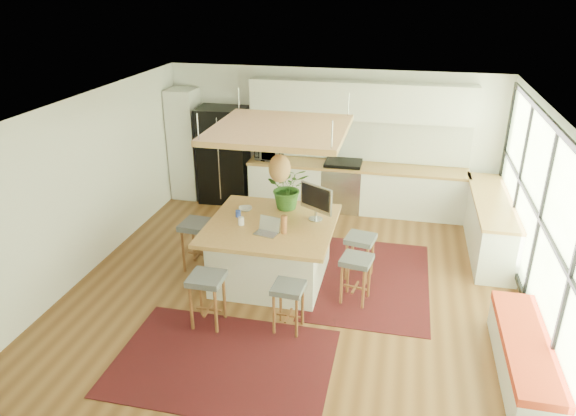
% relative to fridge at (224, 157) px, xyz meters
% --- Properties ---
extents(floor, '(7.00, 7.00, 0.00)m').
position_rel_fridge_xyz_m(floor, '(2.12, -3.16, -0.93)').
color(floor, brown).
rests_on(floor, ground).
extents(ceiling, '(7.00, 7.00, 0.00)m').
position_rel_fridge_xyz_m(ceiling, '(2.12, -3.16, 1.78)').
color(ceiling, white).
rests_on(ceiling, ground).
extents(wall_back, '(6.50, 0.00, 6.50)m').
position_rel_fridge_xyz_m(wall_back, '(2.12, 0.34, 0.42)').
color(wall_back, white).
rests_on(wall_back, ground).
extents(wall_front, '(6.50, 0.00, 6.50)m').
position_rel_fridge_xyz_m(wall_front, '(2.12, -6.66, 0.42)').
color(wall_front, white).
rests_on(wall_front, ground).
extents(wall_left, '(0.00, 7.00, 7.00)m').
position_rel_fridge_xyz_m(wall_left, '(-1.13, -3.16, 0.42)').
color(wall_left, white).
rests_on(wall_left, ground).
extents(wall_right, '(0.00, 7.00, 7.00)m').
position_rel_fridge_xyz_m(wall_right, '(5.37, -3.16, 0.42)').
color(wall_right, white).
rests_on(wall_right, ground).
extents(window_wall, '(0.10, 6.20, 2.60)m').
position_rel_fridge_xyz_m(window_wall, '(5.34, -3.16, 0.47)').
color(window_wall, black).
rests_on(window_wall, wall_right).
extents(pantry, '(0.55, 0.60, 2.25)m').
position_rel_fridge_xyz_m(pantry, '(-0.83, 0.02, 0.20)').
color(pantry, white).
rests_on(pantry, floor).
extents(back_counter_base, '(4.20, 0.60, 0.88)m').
position_rel_fridge_xyz_m(back_counter_base, '(2.67, 0.02, -0.49)').
color(back_counter_base, white).
rests_on(back_counter_base, floor).
extents(back_counter_top, '(4.24, 0.64, 0.05)m').
position_rel_fridge_xyz_m(back_counter_top, '(2.67, 0.02, -0.03)').
color(back_counter_top, '#B07C3E').
rests_on(back_counter_top, back_counter_base).
extents(backsplash, '(4.20, 0.02, 0.80)m').
position_rel_fridge_xyz_m(backsplash, '(2.67, 0.32, 0.43)').
color(backsplash, white).
rests_on(backsplash, wall_back).
extents(upper_cabinets, '(4.20, 0.34, 0.70)m').
position_rel_fridge_xyz_m(upper_cabinets, '(2.67, 0.16, 1.22)').
color(upper_cabinets, white).
rests_on(upper_cabinets, wall_back).
extents(range, '(0.76, 0.62, 1.00)m').
position_rel_fridge_xyz_m(range, '(2.42, 0.02, -0.43)').
color(range, '#A5A5AA').
rests_on(range, floor).
extents(right_counter_base, '(0.60, 2.50, 0.88)m').
position_rel_fridge_xyz_m(right_counter_base, '(5.05, -1.16, -0.49)').
color(right_counter_base, white).
rests_on(right_counter_base, floor).
extents(right_counter_top, '(0.64, 2.54, 0.05)m').
position_rel_fridge_xyz_m(right_counter_top, '(5.05, -1.16, -0.03)').
color(right_counter_top, '#B07C3E').
rests_on(right_counter_top, right_counter_base).
extents(window_bench, '(0.52, 2.00, 0.50)m').
position_rel_fridge_xyz_m(window_bench, '(5.07, -4.36, -0.68)').
color(window_bench, white).
rests_on(window_bench, floor).
extents(ceiling_panel, '(1.86, 1.86, 0.80)m').
position_rel_fridge_xyz_m(ceiling_panel, '(1.82, -2.76, 1.12)').
color(ceiling_panel, '#B07C3E').
rests_on(ceiling_panel, ceiling).
extents(rug_near, '(2.60, 1.80, 0.01)m').
position_rel_fridge_xyz_m(rug_near, '(1.62, -4.91, -0.92)').
color(rug_near, black).
rests_on(rug_near, floor).
extents(rug_right, '(1.80, 2.60, 0.01)m').
position_rel_fridge_xyz_m(rug_right, '(3.18, -2.62, -0.92)').
color(rug_right, black).
rests_on(rug_right, floor).
extents(fridge, '(1.00, 0.81, 1.93)m').
position_rel_fridge_xyz_m(fridge, '(0.00, 0.00, 0.00)').
color(fridge, black).
rests_on(fridge, floor).
extents(island, '(1.85, 1.85, 0.93)m').
position_rel_fridge_xyz_m(island, '(1.72, -2.88, -0.46)').
color(island, '#B07C3E').
rests_on(island, floor).
extents(stool_near_left, '(0.44, 0.44, 0.74)m').
position_rel_fridge_xyz_m(stool_near_left, '(1.19, -4.21, -0.57)').
color(stool_near_left, '#4B4E53').
rests_on(stool_near_left, floor).
extents(stool_near_right, '(0.42, 0.42, 0.67)m').
position_rel_fridge_xyz_m(stool_near_right, '(2.25, -4.09, -0.57)').
color(stool_near_right, '#4B4E53').
rests_on(stool_near_right, floor).
extents(stool_right_front, '(0.48, 0.48, 0.70)m').
position_rel_fridge_xyz_m(stool_right_front, '(3.03, -3.23, -0.57)').
color(stool_right_front, '#4B4E53').
rests_on(stool_right_front, floor).
extents(stool_right_back, '(0.48, 0.48, 0.70)m').
position_rel_fridge_xyz_m(stool_right_back, '(3.02, -2.57, -0.57)').
color(stool_right_back, '#4B4E53').
rests_on(stool_right_back, floor).
extents(stool_left_side, '(0.50, 0.50, 0.80)m').
position_rel_fridge_xyz_m(stool_left_side, '(0.52, -2.83, -0.57)').
color(stool_left_side, '#4B4E53').
rests_on(stool_left_side, floor).
extents(laptop, '(0.39, 0.40, 0.24)m').
position_rel_fridge_xyz_m(laptop, '(1.74, -3.25, 0.12)').
color(laptop, '#A5A5AA').
rests_on(laptop, island).
extents(monitor, '(0.62, 0.50, 0.56)m').
position_rel_fridge_xyz_m(monitor, '(2.34, -2.61, 0.26)').
color(monitor, '#A5A5AA').
rests_on(monitor, island).
extents(microwave, '(0.54, 0.34, 0.34)m').
position_rel_fridge_xyz_m(microwave, '(0.94, 0.00, 0.17)').
color(microwave, '#A5A5AA').
rests_on(microwave, back_counter_top).
extents(island_plant, '(0.79, 0.84, 0.55)m').
position_rel_fridge_xyz_m(island_plant, '(1.84, -2.28, 0.28)').
color(island_plant, '#1E4C19').
rests_on(island_plant, island).
extents(island_bowl, '(0.26, 0.26, 0.05)m').
position_rel_fridge_xyz_m(island_bowl, '(1.21, -2.52, 0.03)').
color(island_bowl, silver).
rests_on(island_bowl, island).
extents(island_bottle_0, '(0.07, 0.07, 0.19)m').
position_rel_fridge_xyz_m(island_bottle_0, '(1.17, -2.78, 0.10)').
color(island_bottle_0, blue).
rests_on(island_bottle_0, island).
extents(island_bottle_1, '(0.07, 0.07, 0.19)m').
position_rel_fridge_xyz_m(island_bottle_1, '(1.32, -3.03, 0.10)').
color(island_bottle_1, white).
rests_on(island_bottle_1, island).
extents(island_bottle_2, '(0.07, 0.07, 0.19)m').
position_rel_fridge_xyz_m(island_bottle_2, '(1.97, -3.18, 0.10)').
color(island_bottle_2, '#9E5B34').
rests_on(island_bottle_2, island).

